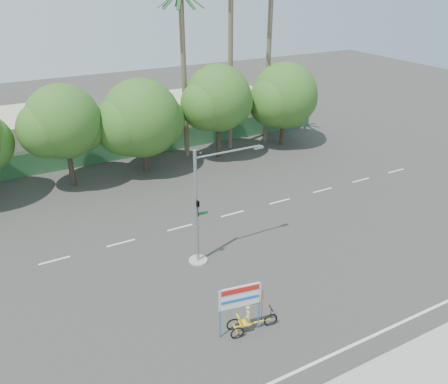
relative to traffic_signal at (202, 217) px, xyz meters
name	(u,v)px	position (x,y,z in m)	size (l,w,h in m)	color
ground	(271,287)	(2.20, -3.98, -2.92)	(120.00, 120.00, 0.00)	#33302D
fence	(143,145)	(2.20, 17.52, -1.92)	(38.00, 0.08, 2.00)	#336B3D
building_left	(19,137)	(-7.80, 22.02, -0.92)	(12.00, 8.00, 4.00)	beige
building_right	(201,113)	(10.20, 22.02, -1.12)	(14.00, 8.00, 3.60)	beige
tree_left	(63,124)	(-4.85, 14.02, 2.14)	(6.66, 5.60, 8.07)	#473828
tree_center	(141,121)	(1.14, 14.02, 1.55)	(7.62, 6.40, 7.85)	#473828
tree_right	(218,101)	(8.15, 14.02, 2.32)	(6.90, 5.80, 8.36)	#473828
tree_far_right	(284,98)	(15.15, 14.02, 1.73)	(7.38, 6.20, 7.94)	#473828
palm_tall	(231,34)	(10.20, 15.52, 7.55)	(3.73, 3.79, 17.45)	#70604C
palm_mid	(269,44)	(14.20, 15.52, 6.48)	(3.73, 3.79, 15.45)	#70604C
palm_short	(183,57)	(5.70, 15.52, 5.94)	(3.73, 3.79, 14.45)	#70604C
traffic_signal	(202,217)	(0.00, 0.00, 0.00)	(4.72, 1.10, 7.00)	gray
trike_billboard	(245,312)	(-0.68, -6.13, -1.75)	(2.92, 0.92, 2.90)	black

